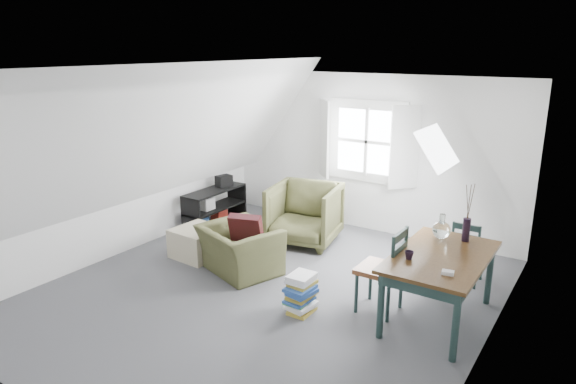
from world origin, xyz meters
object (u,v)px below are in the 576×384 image
Objects in this scene: armchair_near at (240,272)px; ottoman at (198,242)px; dining_chair_far at (467,251)px; armchair_far at (304,242)px; dining_chair_near at (383,269)px; magazine_stack at (301,294)px; dining_table at (441,264)px; media_shelf at (213,209)px.

armchair_near is 0.86m from ottoman.
dining_chair_far is (2.58, 1.32, 0.43)m from armchair_near.
armchair_near is 1.40m from armchair_far.
dining_chair_near is at bearing -47.35° from armchair_far.
dining_chair_near reaches higher than armchair_near.
armchair_far is 1.64m from ottoman.
dining_chair_far is at bearing 53.04° from magazine_stack.
dining_table reaches higher than ottoman.
dining_chair_near reaches higher than media_shelf.
dining_chair_far reaches higher than media_shelf.
armchair_near is 1.97m from media_shelf.
dining_chair_near is (2.83, -0.04, 0.31)m from ottoman.
armchair_near is 0.97× the size of armchair_far.
armchair_far is at bearing 158.78° from dining_table.
dining_table is 1.85× the size of dining_chair_far.
magazine_stack is (1.09, -1.85, 0.22)m from armchair_far.
dining_chair_near reaches higher than dining_table.
armchair_far is at bearing 120.56° from magazine_stack.
armchair_near is at bearing -6.64° from ottoman.
ottoman is 0.62× the size of dining_chair_near.
armchair_far reaches higher than ottoman.
media_shelf is at bearing 170.91° from dining_table.
ottoman reaches higher than armchair_near.
armchair_far is 1.21× the size of dining_chair_far.
dining_chair_far is 4.11m from media_shelf.
armchair_far is 1.00× the size of dining_chair_near.
dining_chair_far is at bearing 142.84° from dining_chair_near.
media_shelf is at bearing 121.62° from ottoman.
ottoman is 3.44m from dining_table.
magazine_stack is at bearing -67.60° from dining_chair_near.
ottoman is 0.52× the size of media_shelf.
dining_chair_near is at bearing -0.73° from ottoman.
dining_chair_far is at bearing 94.16° from dining_table.
armchair_far reaches higher than armchair_near.
armchair_far is 0.65× the size of dining_table.
armchair_far is at bearing 12.26° from dining_chair_far.
dining_chair_near is at bearing -160.09° from dining_table.
dining_chair_far is at bearing -13.15° from armchair_far.
ottoman is 3.64m from dining_chair_far.
dining_chair_near is 0.83× the size of media_shelf.
ottoman is at bearing 33.63° from dining_chair_far.
dining_table is 1.13m from dining_chair_far.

